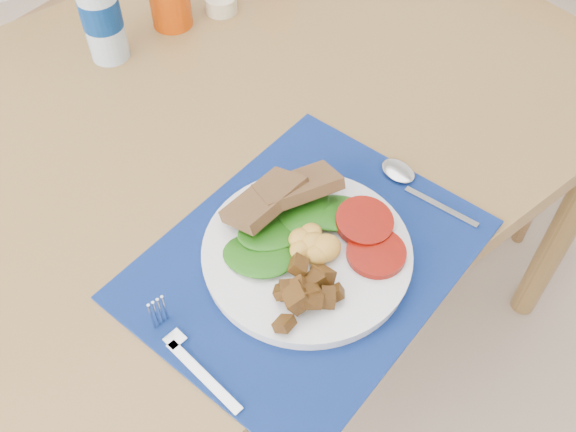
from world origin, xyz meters
The scene contains 10 objects.
ground centered at (0.00, 0.00, 0.00)m, with size 4.00×4.00×0.00m, color tan.
table centered at (0.00, 0.20, 0.67)m, with size 1.40×0.90×0.75m.
chair_far centered at (-0.05, 0.84, 0.55)m, with size 0.47×0.46×1.07m.
chair_end centered at (0.86, 0.13, 0.53)m, with size 0.42×0.44×1.03m.
placemat centered at (-0.06, -0.12, 0.75)m, with size 0.45×0.35×0.00m, color #040D33.
breakfast_plate centered at (-0.06, -0.12, 0.77)m, with size 0.27×0.27×0.07m.
fork centered at (-0.26, -0.13, 0.76)m, with size 0.03×0.18×0.00m.
spoon centered at (0.15, -0.11, 0.76)m, with size 0.04×0.17×0.00m.
water_bottle centered at (-0.04, 0.44, 0.85)m, with size 0.07×0.07×0.23m.
ramekin centered at (0.19, 0.43, 0.77)m, with size 0.06×0.06×0.03m, color beige.
Camera 1 is at (-0.39, -0.49, 1.46)m, focal length 40.00 mm.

